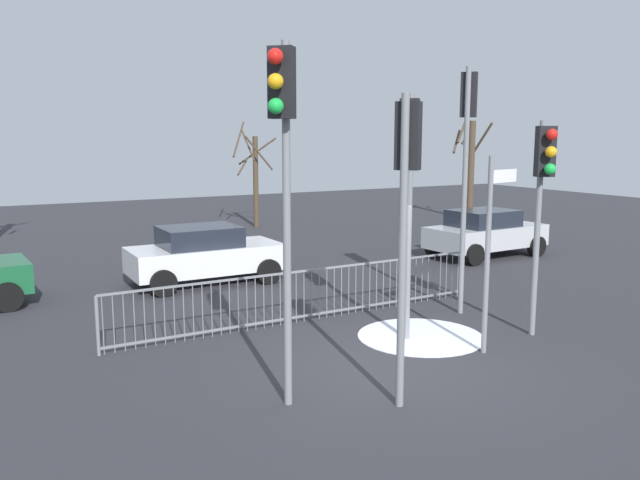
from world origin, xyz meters
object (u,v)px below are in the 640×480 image
(direction_sign_post, at_px, (490,245))
(traffic_light_foreground_left, at_px, (543,180))
(traffic_light_mid_left, at_px, (409,162))
(bare_tree_left, at_px, (254,175))
(traffic_light_mid_right, at_px, (407,180))
(traffic_light_rear_right, at_px, (467,136))
(car_silver_trailing, at_px, (485,232))
(traffic_light_rear_left, at_px, (283,145))
(car_white_far, at_px, (204,254))
(bare_tree_centre, at_px, (470,166))

(direction_sign_post, bearing_deg, traffic_light_foreground_left, -4.65)
(traffic_light_mid_left, xyz_separation_m, bare_tree_left, (3.55, 15.26, -1.14))
(traffic_light_mid_right, relative_size, direction_sign_post, 1.26)
(traffic_light_rear_right, relative_size, bare_tree_left, 1.18)
(car_silver_trailing, bearing_deg, traffic_light_mid_right, -141.64)
(traffic_light_rear_left, height_order, traffic_light_mid_right, traffic_light_rear_left)
(traffic_light_rear_right, relative_size, traffic_light_foreground_left, 1.28)
(traffic_light_foreground_left, bearing_deg, car_white_far, -36.33)
(traffic_light_foreground_left, bearing_deg, bare_tree_centre, -102.49)
(traffic_light_rear_right, bearing_deg, bare_tree_centre, 96.28)
(traffic_light_rear_right, xyz_separation_m, traffic_light_foreground_left, (0.01, -2.04, -0.79))
(car_silver_trailing, bearing_deg, traffic_light_rear_left, -148.37)
(traffic_light_foreground_left, bearing_deg, bare_tree_left, -69.31)
(traffic_light_mid_right, xyz_separation_m, direction_sign_post, (2.54, 1.05, -1.24))
(traffic_light_rear_right, bearing_deg, traffic_light_rear_left, -105.57)
(traffic_light_rear_left, relative_size, bare_tree_left, 1.15)
(car_white_far, distance_m, bare_tree_centre, 16.10)
(traffic_light_rear_left, height_order, traffic_light_foreground_left, traffic_light_rear_left)
(traffic_light_rear_right, distance_m, car_white_far, 7.18)
(car_silver_trailing, bearing_deg, bare_tree_centre, 48.14)
(traffic_light_rear_right, bearing_deg, traffic_light_mid_left, -105.95)
(traffic_light_rear_right, xyz_separation_m, car_white_far, (-3.94, 5.22, -2.95))
(traffic_light_rear_right, height_order, bare_tree_left, traffic_light_rear_right)
(car_white_far, xyz_separation_m, bare_tree_left, (5.21, 8.94, 1.36))
(traffic_light_mid_right, bearing_deg, car_white_far, 141.59)
(traffic_light_foreground_left, bearing_deg, car_silver_trailing, -101.37)
(traffic_light_mid_right, relative_size, bare_tree_left, 0.99)
(bare_tree_left, bearing_deg, traffic_light_rear_left, -111.83)
(traffic_light_mid_right, relative_size, car_white_far, 1.12)
(bare_tree_left, bearing_deg, traffic_light_foreground_left, -94.44)
(car_silver_trailing, height_order, bare_tree_left, bare_tree_left)
(traffic_light_foreground_left, xyz_separation_m, car_white_far, (-3.95, 7.27, -2.16))
(direction_sign_post, xyz_separation_m, car_white_far, (-2.55, 7.46, -1.13))
(traffic_light_foreground_left, bearing_deg, traffic_light_rear_left, 31.60)
(traffic_light_mid_right, bearing_deg, bare_tree_centre, 97.41)
(traffic_light_mid_right, height_order, car_silver_trailing, traffic_light_mid_right)
(car_silver_trailing, distance_m, bare_tree_left, 10.36)
(bare_tree_left, bearing_deg, traffic_light_mid_right, -106.60)
(traffic_light_rear_right, relative_size, car_white_far, 1.34)
(traffic_light_foreground_left, bearing_deg, traffic_light_mid_right, 42.50)
(car_silver_trailing, bearing_deg, car_white_far, 172.48)
(traffic_light_mid_left, relative_size, car_silver_trailing, 1.15)
(traffic_light_rear_right, distance_m, direction_sign_post, 3.20)
(traffic_light_rear_left, bearing_deg, traffic_light_mid_left, -110.41)
(traffic_light_rear_right, xyz_separation_m, car_silver_trailing, (4.90, 4.56, -2.95))
(car_white_far, xyz_separation_m, bare_tree_centre, (14.61, 6.56, 1.63))
(traffic_light_rear_left, height_order, car_white_far, traffic_light_rear_left)
(traffic_light_foreground_left, xyz_separation_m, car_silver_trailing, (4.89, 6.61, -2.16))
(traffic_light_foreground_left, relative_size, car_white_far, 1.05)
(direction_sign_post, bearing_deg, bare_tree_left, 68.56)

